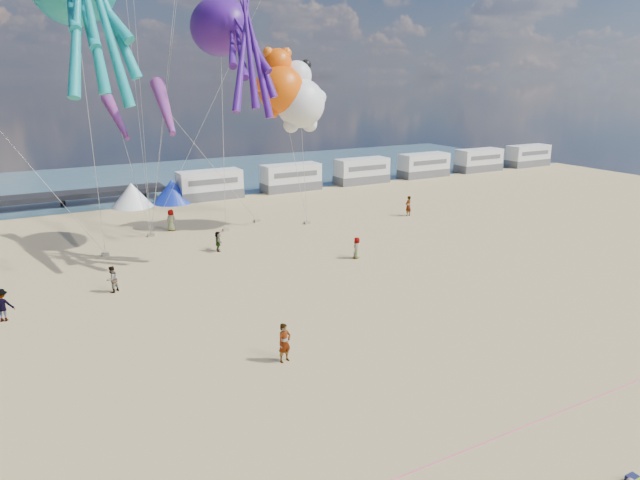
{
  "coord_description": "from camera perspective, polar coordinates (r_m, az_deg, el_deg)",
  "views": [
    {
      "loc": [
        -12.56,
        -17.31,
        12.39
      ],
      "look_at": [
        0.38,
        6.0,
        4.75
      ],
      "focal_mm": 32.0,
      "sensor_mm": 36.0,
      "label": 1
    }
  ],
  "objects": [
    {
      "name": "beachgoer_0",
      "position": [
        40.34,
        3.7,
        -0.79
      ],
      "size": [
        0.66,
        0.65,
        1.54
      ],
      "primitive_type": "imported",
      "rotation": [
        0.0,
        0.0,
        3.88
      ],
      "color": "#7F6659",
      "rests_on": "ground"
    },
    {
      "name": "tent_white",
      "position": [
        59.34,
        -18.3,
        4.3
      ],
      "size": [
        4.0,
        4.0,
        2.4
      ],
      "primitive_type": "cone",
      "color": "white",
      "rests_on": "ground"
    },
    {
      "name": "standing_person",
      "position": [
        26.02,
        -3.57,
        -10.21
      ],
      "size": [
        0.75,
        0.58,
        1.83
      ],
      "primitive_type": "imported",
      "rotation": [
        0.0,
        0.0,
        0.23
      ],
      "color": "tan",
      "rests_on": "ground"
    },
    {
      "name": "beachgoer_2",
      "position": [
        34.37,
        -29.2,
        -5.7
      ],
      "size": [
        1.02,
        0.88,
        1.78
      ],
      "primitive_type": "imported",
      "rotation": [
        0.0,
        0.0,
        2.87
      ],
      "color": "#7F6659",
      "rests_on": "ground"
    },
    {
      "name": "sandbag_a",
      "position": [
        43.87,
        -20.66,
        -1.33
      ],
      "size": [
        0.5,
        0.35,
        0.22
      ],
      "primitive_type": "cube",
      "color": "gray",
      "rests_on": "ground"
    },
    {
      "name": "sandbag_d",
      "position": [
        50.88,
        -6.33,
        1.92
      ],
      "size": [
        0.5,
        0.35,
        0.22
      ],
      "primitive_type": "cube",
      "color": "gray",
      "rests_on": "ground"
    },
    {
      "name": "beachgoer_5",
      "position": [
        53.29,
        8.82,
        3.38
      ],
      "size": [
        1.82,
        0.95,
        1.88
      ],
      "primitive_type": "imported",
      "rotation": [
        0.0,
        0.0,
        3.38
      ],
      "color": "#7F6659",
      "rests_on": "ground"
    },
    {
      "name": "motorhome_4",
      "position": [
        81.25,
        15.6,
        7.7
      ],
      "size": [
        6.6,
        2.5,
        3.0
      ],
      "primitive_type": "cube",
      "color": "silver",
      "rests_on": "ground"
    },
    {
      "name": "sandbag_b",
      "position": [
        48.27,
        -9.42,
        1.02
      ],
      "size": [
        0.5,
        0.35,
        0.22
      ],
      "primitive_type": "cube",
      "color": "gray",
      "rests_on": "ground"
    },
    {
      "name": "beachgoer_4",
      "position": [
        42.63,
        -10.16,
        -0.12
      ],
      "size": [
        0.54,
        0.93,
        1.5
      ],
      "primitive_type": "imported",
      "rotation": [
        0.0,
        0.0,
        1.35
      ],
      "color": "#7F6659",
      "rests_on": "ground"
    },
    {
      "name": "cooler_navy",
      "position": [
        21.86,
        28.74,
        -20.29
      ],
      "size": [
        0.38,
        0.28,
        0.3
      ],
      "primitive_type": "cube",
      "color": "#161B46",
      "rests_on": "ground"
    },
    {
      "name": "ground",
      "position": [
        24.71,
        6.18,
        -14.21
      ],
      "size": [
        120.0,
        120.0,
        0.0
      ],
      "primitive_type": "plane",
      "color": "tan",
      "rests_on": "ground"
    },
    {
      "name": "beachgoer_6",
      "position": [
        49.15,
        -14.67,
        1.94
      ],
      "size": [
        0.75,
        0.79,
        1.81
      ],
      "primitive_type": "imported",
      "rotation": [
        0.0,
        0.0,
        2.24
      ],
      "color": "#7F6659",
      "rests_on": "ground"
    },
    {
      "name": "motorhome_5",
      "position": [
        88.13,
        20.07,
        7.93
      ],
      "size": [
        6.6,
        2.5,
        3.0
      ],
      "primitive_type": "cube",
      "color": "silver",
      "rests_on": "ground"
    },
    {
      "name": "motorhome_1",
      "position": [
        64.73,
        -2.92,
        6.28
      ],
      "size": [
        6.6,
        2.5,
        3.0
      ],
      "primitive_type": "cube",
      "color": "silver",
      "rests_on": "ground"
    },
    {
      "name": "kite_octopus_purple",
      "position": [
        42.47,
        -9.94,
        20.27
      ],
      "size": [
        4.02,
        9.05,
        10.27
      ],
      "primitive_type": null,
      "rotation": [
        0.0,
        0.0,
        0.02
      ],
      "color": "#41147D"
    },
    {
      "name": "water",
      "position": [
        74.43,
        -18.99,
        5.55
      ],
      "size": [
        120.0,
        120.0,
        0.0
      ],
      "primitive_type": "plane",
      "color": "#365868",
      "rests_on": "ground"
    },
    {
      "name": "motorhome_0",
      "position": [
        61.21,
        -10.95,
        5.44
      ],
      "size": [
        6.6,
        2.5,
        3.0
      ],
      "primitive_type": "cube",
      "color": "silver",
      "rests_on": "ground"
    },
    {
      "name": "rope_line",
      "position": [
        21.5,
        14.32,
        -19.71
      ],
      "size": [
        34.0,
        0.03,
        0.03
      ],
      "primitive_type": "cylinder",
      "rotation": [
        0.0,
        1.57,
        0.0
      ],
      "color": "#F2338C",
      "rests_on": "ground"
    },
    {
      "name": "sandbag_c",
      "position": [
        49.95,
        -1.32,
        1.74
      ],
      "size": [
        0.5,
        0.35,
        0.22
      ],
      "primitive_type": "cube",
      "color": "gray",
      "rests_on": "ground"
    },
    {
      "name": "tent_blue",
      "position": [
        60.18,
        -14.56,
        4.75
      ],
      "size": [
        4.0,
        4.0,
        2.4
      ],
      "primitive_type": "cone",
      "color": "#1933CC",
      "rests_on": "ground"
    },
    {
      "name": "windsock_right",
      "position": [
        44.72,
        -19.66,
        11.47
      ],
      "size": [
        1.26,
        5.61,
        5.56
      ],
      "primitive_type": null,
      "rotation": [
        0.0,
        0.0,
        0.07
      ],
      "color": "red"
    },
    {
      "name": "motorhome_3",
      "position": [
        74.95,
        10.34,
        7.37
      ],
      "size": [
        6.6,
        2.5,
        3.0
      ],
      "primitive_type": "cube",
      "color": "silver",
      "rests_on": "ground"
    },
    {
      "name": "kite_teddy_orange",
      "position": [
        46.8,
        -3.93,
        14.8
      ],
      "size": [
        5.58,
        5.4,
        6.42
      ],
      "primitive_type": null,
      "rotation": [
        0.0,
        0.0,
        -0.29
      ],
      "color": "#ED5507"
    },
    {
      "name": "beachgoer_1",
      "position": [
        36.14,
        -20.09,
        -3.72
      ],
      "size": [
        0.95,
        0.88,
        1.62
      ],
      "primitive_type": "imported",
      "rotation": [
        0.0,
        0.0,
        3.76
      ],
      "color": "#7F6659",
      "rests_on": "ground"
    },
    {
      "name": "windsock_mid",
      "position": [
        38.62,
        -15.27,
        12.69
      ],
      "size": [
        1.83,
        6.72,
        6.65
      ],
      "primitive_type": null,
      "rotation": [
        0.0,
        0.0,
        -0.13
      ],
      "color": "red"
    },
    {
      "name": "sandbag_e",
      "position": [
        48.04,
        -16.53,
        0.5
      ],
      "size": [
        0.5,
        0.35,
        0.22
      ],
      "primitive_type": "cube",
      "color": "gray",
      "rests_on": "ground"
    },
    {
      "name": "motorhome_2",
      "position": [
        69.38,
        4.19,
        6.91
      ],
      "size": [
        6.6,
        2.5,
        3.0
      ],
      "primitive_type": "cube",
      "color": "silver",
      "rests_on": "ground"
    },
    {
      "name": "kite_panda",
      "position": [
        47.37,
        -2.0,
        13.52
      ],
      "size": [
        5.09,
        4.82,
        6.79
      ],
      "primitive_type": null,
      "rotation": [
        0.0,
        0.0,
        -0.06
      ],
      "color": "white"
    }
  ]
}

